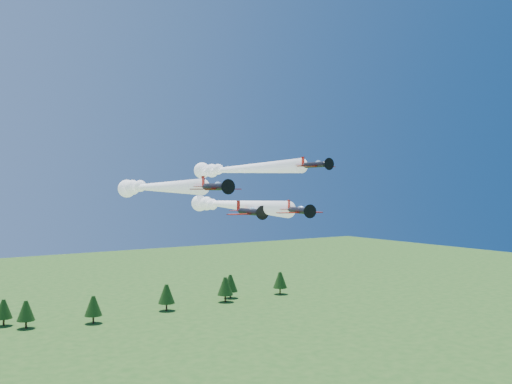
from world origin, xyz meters
TOP-DOWN VIEW (x-y plane):
  - plane_lead at (6.89, 22.51)m, footprint 16.78×55.99m
  - plane_left at (-7.65, 25.71)m, footprint 7.95×45.26m
  - plane_right at (11.32, 26.93)m, footprint 7.61×48.49m
  - plane_slot at (1.37, 6.59)m, footprint 8.38×9.10m
  - treeline at (-4.48, 111.84)m, footprint 172.01×17.60m

SIDE VIEW (x-z plane):
  - treeline at x=-4.48m, z-range 0.49..11.67m
  - plane_slot at x=1.37m, z-range 37.15..40.08m
  - plane_lead at x=6.89m, z-range 37.52..41.22m
  - plane_left at x=-7.65m, z-range 40.91..44.61m
  - plane_right at x=11.32m, z-range 44.59..48.29m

